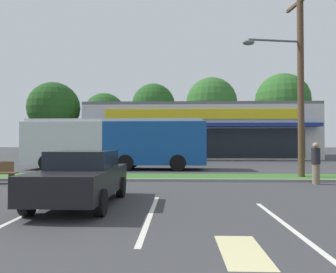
{
  "coord_description": "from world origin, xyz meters",
  "views": [
    {
      "loc": [
        -0.75,
        -1.17,
        1.73
      ],
      "look_at": [
        -1.37,
        18.1,
        2.12
      ],
      "focal_mm": 33.31,
      "sensor_mm": 36.0,
      "label": 1
    }
  ],
  "objects_px": {
    "car_0": "(93,154)",
    "car_3": "(82,177)",
    "pedestrian_by_pole": "(316,163)",
    "city_bus": "(116,142)",
    "utility_pole": "(298,76)"
  },
  "relations": [
    {
      "from": "utility_pole",
      "to": "pedestrian_by_pole",
      "type": "distance_m",
      "value": 4.43
    },
    {
      "from": "car_0",
      "to": "car_3",
      "type": "xyz_separation_m",
      "value": [
        4.29,
        -16.85,
        -0.0
      ]
    },
    {
      "from": "city_bus",
      "to": "car_3",
      "type": "height_order",
      "value": "city_bus"
    },
    {
      "from": "car_0",
      "to": "pedestrian_by_pole",
      "type": "relative_size",
      "value": 2.36
    },
    {
      "from": "car_0",
      "to": "pedestrian_by_pole",
      "type": "distance_m",
      "value": 17.7
    },
    {
      "from": "pedestrian_by_pole",
      "to": "city_bus",
      "type": "bearing_deg",
      "value": 2.43
    },
    {
      "from": "utility_pole",
      "to": "car_3",
      "type": "bearing_deg",
      "value": -142.86
    },
    {
      "from": "city_bus",
      "to": "car_3",
      "type": "relative_size",
      "value": 2.79
    },
    {
      "from": "car_3",
      "to": "pedestrian_by_pole",
      "type": "xyz_separation_m",
      "value": [
        8.43,
        4.54,
        0.11
      ]
    },
    {
      "from": "car_0",
      "to": "car_3",
      "type": "relative_size",
      "value": 0.98
    },
    {
      "from": "pedestrian_by_pole",
      "to": "utility_pole",
      "type": "bearing_deg",
      "value": -51.01
    },
    {
      "from": "pedestrian_by_pole",
      "to": "car_3",
      "type": "bearing_deg",
      "value": 66.59
    },
    {
      "from": "utility_pole",
      "to": "car_0",
      "type": "xyz_separation_m",
      "value": [
        -12.7,
        10.48,
        -4.14
      ]
    },
    {
      "from": "car_3",
      "to": "pedestrian_by_pole",
      "type": "bearing_deg",
      "value": 118.32
    },
    {
      "from": "city_bus",
      "to": "car_3",
      "type": "distance_m",
      "value": 11.77
    }
  ]
}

